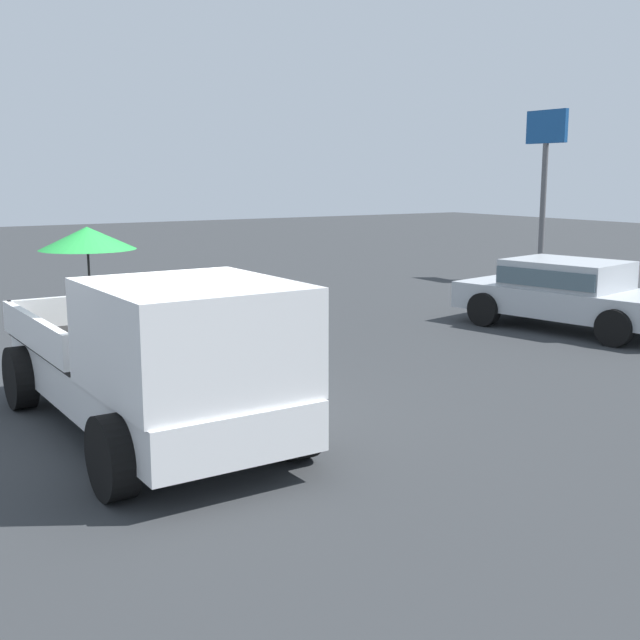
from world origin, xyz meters
name	(u,v)px	position (x,y,z in m)	size (l,w,h in m)	color
ground_plane	(146,430)	(0.00, 0.00, 0.00)	(80.00, 80.00, 0.00)	#2D3033
pickup_truck_main	(156,357)	(0.44, 0.00, 0.97)	(5.09, 2.33, 2.31)	black
parked_sedan_near	(568,291)	(-1.69, 9.09, 0.74)	(4.57, 2.62, 1.33)	black
motel_sign	(545,161)	(-7.22, 14.30, 3.33)	(1.40, 0.16, 4.69)	#59595B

